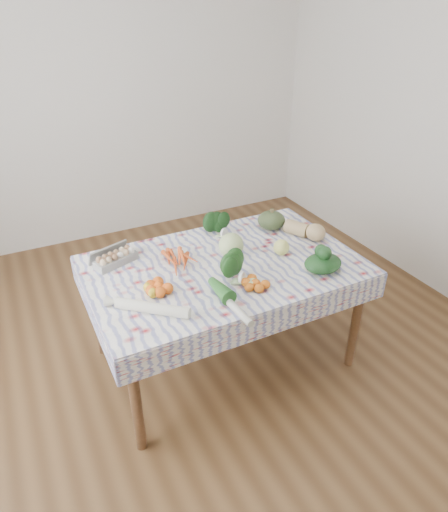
{
  "coord_description": "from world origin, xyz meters",
  "views": [
    {
      "loc": [
        -1.09,
        -2.15,
        2.22
      ],
      "look_at": [
        0.0,
        0.0,
        0.82
      ],
      "focal_mm": 32.0,
      "sensor_mm": 36.0,
      "label": 1
    }
  ],
  "objects_px": {
    "dining_table": "(224,276)",
    "cabbage": "(231,245)",
    "grapefruit": "(281,247)",
    "kabocha_squash": "(271,220)",
    "egg_carton": "(116,259)",
    "butternut_squash": "(306,229)"
  },
  "relations": [
    {
      "from": "egg_carton",
      "to": "butternut_squash",
      "type": "height_order",
      "value": "butternut_squash"
    },
    {
      "from": "dining_table",
      "to": "egg_carton",
      "type": "distance_m",
      "value": 0.68
    },
    {
      "from": "cabbage",
      "to": "kabocha_squash",
      "type": "bearing_deg",
      "value": 26.92
    },
    {
      "from": "cabbage",
      "to": "grapefruit",
      "type": "bearing_deg",
      "value": -22.79
    },
    {
      "from": "kabocha_squash",
      "to": "egg_carton",
      "type": "bearing_deg",
      "value": 179.4
    },
    {
      "from": "kabocha_squash",
      "to": "cabbage",
      "type": "bearing_deg",
      "value": -153.08
    },
    {
      "from": "egg_carton",
      "to": "butternut_squash",
      "type": "bearing_deg",
      "value": -30.22
    },
    {
      "from": "cabbage",
      "to": "butternut_squash",
      "type": "height_order",
      "value": "cabbage"
    },
    {
      "from": "dining_table",
      "to": "grapefruit",
      "type": "relative_size",
      "value": 15.64
    },
    {
      "from": "kabocha_squash",
      "to": "grapefruit",
      "type": "relative_size",
      "value": 1.9
    },
    {
      "from": "egg_carton",
      "to": "dining_table",
      "type": "bearing_deg",
      "value": -46.82
    },
    {
      "from": "dining_table",
      "to": "kabocha_squash",
      "type": "relative_size",
      "value": 8.22
    },
    {
      "from": "egg_carton",
      "to": "cabbage",
      "type": "relative_size",
      "value": 1.71
    },
    {
      "from": "cabbage",
      "to": "grapefruit",
      "type": "relative_size",
      "value": 1.54
    },
    {
      "from": "butternut_squash",
      "to": "grapefruit",
      "type": "distance_m",
      "value": 0.3
    },
    {
      "from": "kabocha_squash",
      "to": "cabbage",
      "type": "xyz_separation_m",
      "value": [
        -0.44,
        -0.22,
        0.01
      ]
    },
    {
      "from": "dining_table",
      "to": "kabocha_squash",
      "type": "distance_m",
      "value": 0.62
    },
    {
      "from": "butternut_squash",
      "to": "kabocha_squash",
      "type": "bearing_deg",
      "value": 93.37
    },
    {
      "from": "egg_carton",
      "to": "kabocha_squash",
      "type": "relative_size",
      "value": 1.38
    },
    {
      "from": "kabocha_squash",
      "to": "grapefruit",
      "type": "xyz_separation_m",
      "value": [
        -0.14,
        -0.35,
        -0.01
      ]
    },
    {
      "from": "egg_carton",
      "to": "kabocha_squash",
      "type": "distance_m",
      "value": 1.11
    },
    {
      "from": "dining_table",
      "to": "cabbage",
      "type": "height_order",
      "value": "cabbage"
    }
  ]
}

